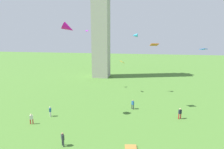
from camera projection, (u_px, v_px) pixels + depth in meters
The scene contains 13 objects.
monument_obelisk at pixel (101, 2), 54.90m from camera, with size 4.84×4.84×45.10m.
person_0 at pixel (63, 138), 22.04m from camera, with size 0.50×0.50×1.73m.
person_1 at pixel (31, 118), 27.57m from camera, with size 0.48×0.36×1.60m.
person_2 at pixel (50, 111), 30.15m from camera, with size 0.36×0.50×1.66m.
person_3 at pixel (180, 113), 29.29m from camera, with size 0.52×0.46×1.75m.
person_4 at pixel (133, 104), 33.19m from camera, with size 0.50×0.48×1.69m.
kite_flying_0 at pixel (154, 45), 31.66m from camera, with size 1.58×1.28×0.49m.
kite_flying_1 at pixel (135, 35), 40.30m from camera, with size 1.27×0.95×0.88m.
kite_flying_2 at pixel (68, 28), 27.71m from camera, with size 2.21×1.63×1.79m.
kite_flying_3 at pixel (87, 31), 43.62m from camera, with size 0.75×0.85×0.41m.
kite_flying_4 at pixel (204, 49), 34.77m from camera, with size 1.62×1.64×0.36m.
kite_flying_5 at pixel (122, 62), 41.82m from camera, with size 1.14×1.22×0.60m.
kite_bundle_1 at pixel (131, 147), 21.82m from camera, with size 1.37×1.00×0.17m, color olive.
Camera 1 is at (4.30, -12.49, 12.90)m, focal length 30.04 mm.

